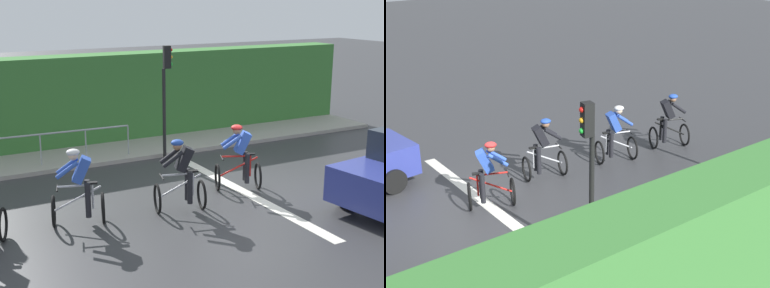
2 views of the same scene
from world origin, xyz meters
TOP-DOWN VIEW (x-y plane):
  - ground_plane at (0.00, 0.00)m, footprint 80.00×80.00m
  - sidewalk_kerb at (5.06, 2.00)m, footprint 2.80×19.33m
  - hedge_wall at (6.26, 2.00)m, footprint 1.10×19.33m
  - road_marking_stop_line at (0.00, 0.31)m, footprint 7.00×0.30m
  - cyclist_lead at (-0.05, 6.51)m, footprint 1.04×1.26m
  - cyclist_second at (-0.17, 4.49)m, footprint 0.97×1.23m
  - cyclist_mid at (-0.48, 2.25)m, footprint 0.92×1.21m
  - cyclist_fourth at (0.11, 0.32)m, footprint 1.04×1.26m
  - traffic_light_near_crossing at (3.35, 0.74)m, footprint 0.24×0.31m
  - pedestrian_railing_kerbside at (4.16, 3.58)m, footprint 0.24×3.87m

SIDE VIEW (x-z plane):
  - ground_plane at x=0.00m, z-range 0.00..0.00m
  - road_marking_stop_line at x=0.00m, z-range 0.00..0.01m
  - sidewalk_kerb at x=5.06m, z-range 0.00..0.12m
  - cyclist_lead at x=-0.05m, z-range -0.03..1.63m
  - cyclist_second at x=-0.17m, z-range -0.03..1.63m
  - cyclist_mid at x=-0.48m, z-range -0.03..1.63m
  - cyclist_fourth at x=0.11m, z-range -0.03..1.63m
  - pedestrian_railing_kerbside at x=4.16m, z-range 0.29..1.31m
  - hedge_wall at x=6.26m, z-range 0.00..2.90m
  - traffic_light_near_crossing at x=3.35m, z-range 0.55..3.89m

